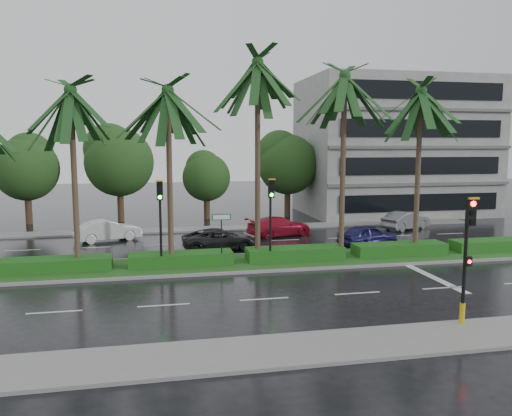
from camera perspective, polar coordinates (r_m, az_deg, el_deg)
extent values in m
plane|color=black|center=(25.18, -1.51, -6.99)|extent=(120.00, 120.00, 0.00)
cube|color=slate|center=(15.71, 5.19, -15.75)|extent=(40.00, 2.40, 0.12)
cube|color=slate|center=(36.80, -4.75, -2.37)|extent=(40.00, 2.00, 0.12)
cube|color=gray|center=(26.12, -1.89, -6.31)|extent=(36.00, 4.00, 0.14)
cube|color=#1E511B|center=(26.10, -1.89, -6.15)|extent=(35.60, 3.70, 0.02)
cube|color=#1D4B15|center=(26.14, -21.86, -5.97)|extent=(5.20, 1.40, 0.60)
cube|color=#1D4B15|center=(25.72, -8.53, -5.73)|extent=(5.20, 1.40, 0.60)
cube|color=#1D4B15|center=(26.68, 4.49, -5.20)|extent=(5.20, 1.40, 0.60)
cube|color=#1D4B15|center=(28.89, 16.05, -4.51)|extent=(5.20, 1.40, 0.60)
cube|color=#1D4B15|center=(32.08, 25.63, -3.79)|extent=(5.20, 1.40, 0.60)
cube|color=silver|center=(32.60, -25.14, -4.39)|extent=(2.00, 0.12, 0.01)
cube|color=silver|center=(20.38, -22.04, -10.96)|extent=(2.00, 0.12, 0.01)
cube|color=silver|center=(31.88, -18.13, -4.31)|extent=(2.00, 0.12, 0.01)
cube|color=silver|center=(20.02, -10.51, -10.87)|extent=(2.00, 0.12, 0.01)
cube|color=silver|center=(31.65, -10.90, -4.16)|extent=(2.00, 0.12, 0.01)
cube|color=silver|center=(20.46, 0.95, -10.35)|extent=(2.00, 0.12, 0.01)
cube|color=silver|center=(31.93, -3.69, -3.94)|extent=(2.00, 0.12, 0.01)
cube|color=silver|center=(21.64, 11.50, -9.51)|extent=(2.00, 0.12, 0.01)
cube|color=silver|center=(32.70, 3.29, -3.67)|extent=(2.00, 0.12, 0.01)
cube|color=silver|center=(23.45, 20.64, -8.52)|extent=(2.00, 0.12, 0.01)
cube|color=silver|center=(33.92, 9.85, -3.37)|extent=(2.00, 0.12, 0.01)
cube|color=silver|center=(35.56, 15.87, -3.05)|extent=(2.00, 0.12, 0.01)
cube|color=silver|center=(37.55, 21.31, -2.74)|extent=(2.00, 0.12, 0.01)
cube|color=silver|center=(25.35, 19.20, -7.29)|extent=(0.40, 6.00, 0.01)
cylinder|color=#463328|center=(25.49, -20.03, 2.89)|extent=(0.28, 0.28, 8.60)
cylinder|color=#463328|center=(26.09, -19.64, -6.08)|extent=(0.40, 0.40, 0.44)
cylinder|color=#463328|center=(25.01, -9.84, 3.22)|extent=(0.28, 0.28, 8.66)
cylinder|color=#463328|center=(25.62, -9.64, -5.99)|extent=(0.40, 0.40, 0.44)
cylinder|color=#463328|center=(25.79, 0.18, 5.13)|extent=(0.28, 0.28, 10.18)
cylinder|color=#463328|center=(26.42, 0.18, -5.48)|extent=(0.40, 0.40, 0.44)
cylinder|color=#463328|center=(26.70, 9.89, 4.44)|extent=(0.28, 0.28, 9.57)
cylinder|color=#463328|center=(27.30, 9.68, -5.17)|extent=(0.40, 0.40, 0.44)
cylinder|color=#463328|center=(28.92, 18.01, 3.78)|extent=(0.28, 0.28, 8.94)
cylinder|color=#463328|center=(29.46, 17.69, -4.50)|extent=(0.40, 0.40, 0.44)
cylinder|color=black|center=(18.45, 22.70, -7.02)|extent=(0.12, 0.12, 3.40)
cube|color=black|center=(17.92, 23.36, -0.47)|extent=(0.30, 0.18, 0.90)
cube|color=gold|center=(17.77, 23.66, 1.02)|extent=(0.34, 0.12, 0.06)
cylinder|color=#FF0C05|center=(17.80, 23.59, 0.45)|extent=(0.18, 0.04, 0.18)
cylinder|color=black|center=(17.84, 23.54, -0.51)|extent=(0.18, 0.04, 0.18)
cylinder|color=black|center=(17.88, 23.49, -1.46)|extent=(0.18, 0.04, 0.18)
cylinder|color=gold|center=(18.82, 22.50, -11.02)|extent=(0.18, 0.18, 0.70)
cube|color=black|center=(18.21, 23.06, -5.61)|extent=(0.22, 0.16, 0.32)
cylinder|color=#FF0C05|center=(18.14, 23.22, -5.67)|extent=(0.12, 0.03, 0.12)
cylinder|color=black|center=(24.83, -10.83, -2.96)|extent=(0.12, 0.12, 3.40)
cube|color=black|center=(24.36, -10.95, 1.95)|extent=(0.30, 0.18, 0.90)
cube|color=gold|center=(24.21, -10.97, 3.06)|extent=(0.34, 0.12, 0.06)
cylinder|color=black|center=(24.24, -10.96, 2.64)|extent=(0.18, 0.04, 0.18)
cylinder|color=black|center=(24.26, -10.94, 1.93)|extent=(0.18, 0.04, 0.18)
cylinder|color=#0CE519|center=(24.29, -10.93, 1.23)|extent=(0.18, 0.04, 0.18)
cylinder|color=black|center=(25.47, 1.65, -2.57)|extent=(0.12, 0.12, 3.40)
cube|color=black|center=(25.02, 1.76, 2.22)|extent=(0.30, 0.18, 0.90)
cube|color=gold|center=(24.87, 1.83, 3.30)|extent=(0.34, 0.12, 0.06)
cylinder|color=black|center=(24.90, 1.81, 2.89)|extent=(0.18, 0.04, 0.18)
cylinder|color=black|center=(24.92, 1.81, 2.20)|extent=(0.18, 0.04, 0.18)
cylinder|color=#0CE519|center=(24.95, 1.81, 1.51)|extent=(0.18, 0.04, 0.18)
cylinder|color=black|center=(25.20, -3.96, -3.62)|extent=(0.06, 0.06, 2.60)
cube|color=#0C5926|center=(24.98, -3.98, -1.04)|extent=(0.95, 0.04, 0.30)
cube|color=white|center=(24.96, -3.97, -1.05)|extent=(0.85, 0.01, 0.22)
cylinder|color=#382A19|center=(42.97, -24.55, -0.08)|extent=(0.52, 0.52, 2.41)
sphere|color=#193B16|center=(42.72, -24.77, 4.09)|extent=(4.96, 4.96, 4.96)
sphere|color=#193B16|center=(42.99, -24.75, 5.40)|extent=(3.72, 3.72, 3.72)
cylinder|color=#382A19|center=(41.92, -15.21, 0.33)|extent=(0.52, 0.52, 2.67)
sphere|color=#193B16|center=(41.66, -15.37, 5.07)|extent=(5.48, 5.48, 5.48)
sphere|color=#193B16|center=(41.94, -15.39, 6.54)|extent=(4.11, 4.11, 4.11)
cylinder|color=#382A19|center=(42.08, -5.64, 0.08)|extent=(0.52, 0.52, 1.94)
sphere|color=#193B16|center=(41.84, -5.68, 3.51)|extent=(4.00, 4.00, 4.00)
sphere|color=#193B16|center=(42.10, -5.74, 4.59)|extent=(3.00, 3.00, 3.00)
cylinder|color=#382A19|center=(43.31, 3.61, 0.68)|extent=(0.52, 0.52, 2.51)
sphere|color=#193B16|center=(43.06, 3.64, 5.00)|extent=(5.16, 5.16, 5.16)
sphere|color=#193B16|center=(43.32, 3.55, 6.34)|extent=(3.87, 3.87, 3.87)
cylinder|color=#382A19|center=(45.64, 12.12, 0.70)|extent=(0.52, 0.52, 2.25)
sphere|color=#193B16|center=(45.41, 12.22, 4.37)|extent=(4.62, 4.62, 4.62)
sphere|color=#193B16|center=(45.65, 12.10, 5.51)|extent=(3.47, 3.47, 3.47)
cube|color=slate|center=(47.09, 15.41, 6.75)|extent=(16.00, 10.00, 12.00)
imported|color=silver|center=(33.69, -16.55, -2.46)|extent=(2.81, 4.41, 1.37)
imported|color=black|center=(29.70, -4.11, -3.57)|extent=(2.40, 4.65, 1.25)
imported|color=#A51229|center=(34.09, 2.70, -2.10)|extent=(2.98, 4.88, 1.32)
imported|color=navy|center=(31.46, 12.66, -3.06)|extent=(2.61, 4.18, 1.33)
imported|color=#5D5F62|center=(38.25, 16.74, -1.37)|extent=(2.98, 4.26, 1.33)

